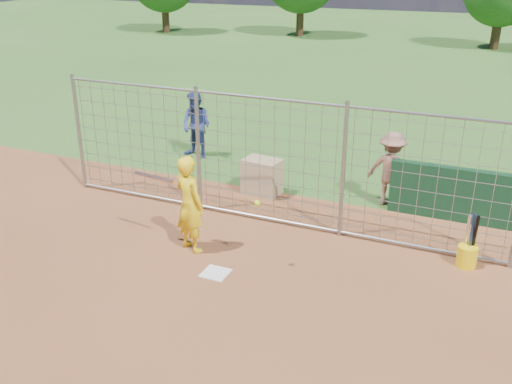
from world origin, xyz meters
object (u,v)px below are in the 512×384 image
at_px(batter, 190,204).
at_px(bystander_c, 391,169).
at_px(equipment_bin, 262,177).
at_px(bystander_a, 196,125).
at_px(bucket_with_bats, 467,253).

relative_size(batter, bystander_c, 1.11).
relative_size(batter, equipment_bin, 2.23).
xyz_separation_m(batter, bystander_a, (-2.41, 4.53, -0.03)).
distance_m(bystander_a, bucket_with_bats, 7.72).
distance_m(bystander_c, equipment_bin, 2.78).
bearing_deg(bystander_a, bucket_with_bats, -17.24).
bearing_deg(equipment_bin, bucket_with_bats, -13.56).
height_order(batter, bystander_a, batter).
height_order(bystander_c, bucket_with_bats, bystander_c).
xyz_separation_m(batter, bucket_with_bats, (4.60, 1.36, -0.65)).
bearing_deg(bucket_with_bats, equipment_bin, 160.84).
xyz_separation_m(bystander_a, bystander_c, (5.25, -1.08, -0.06)).
bearing_deg(batter, bystander_a, -39.57).
height_order(batter, bystander_c, batter).
xyz_separation_m(bystander_a, bucket_with_bats, (7.01, -3.17, -0.61)).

